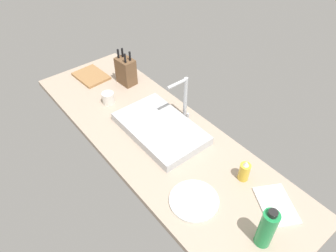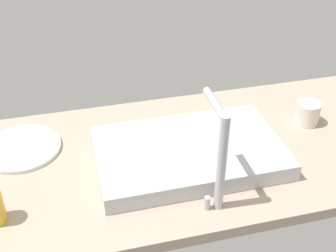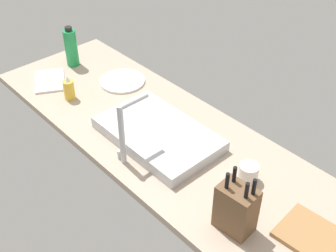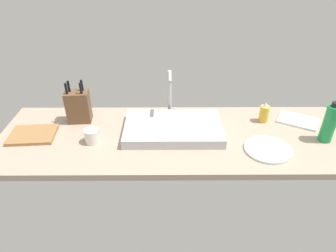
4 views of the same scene
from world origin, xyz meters
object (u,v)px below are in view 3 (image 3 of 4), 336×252
(cutting_board, at_px, (314,238))
(water_bottle, at_px, (71,47))
(faucet, at_px, (124,128))
(soap_bottle, at_px, (69,89))
(knife_block, at_px, (236,208))
(dinner_plate, at_px, (122,81))
(dish_towel, at_px, (50,81))
(sink_basin, at_px, (158,134))
(coffee_mug, at_px, (248,173))

(cutting_board, xyz_separation_m, water_bottle, (1.60, -0.05, 0.10))
(faucet, xyz_separation_m, soap_bottle, (0.56, -0.08, -0.11))
(knife_block, xyz_separation_m, water_bottle, (1.38, -0.21, 0.01))
(cutting_board, relative_size, dinner_plate, 1.02)
(dinner_plate, height_order, dish_towel, same)
(soap_bottle, bearing_deg, cutting_board, -173.45)
(faucet, xyz_separation_m, knife_block, (-0.54, -0.06, -0.07))
(cutting_board, xyz_separation_m, dinner_plate, (1.27, -0.14, -0.00))
(dish_towel, bearing_deg, sink_basin, -171.55)
(water_bottle, xyz_separation_m, dinner_plate, (-0.34, -0.09, -0.10))
(faucet, relative_size, coffee_mug, 3.58)
(sink_basin, xyz_separation_m, dish_towel, (0.75, 0.11, -0.02))
(sink_basin, height_order, knife_block, knife_block)
(cutting_board, height_order, soap_bottle, soap_bottle)
(soap_bottle, xyz_separation_m, water_bottle, (0.28, -0.20, 0.05))
(dinner_plate, relative_size, dish_towel, 1.09)
(sink_basin, distance_m, soap_bottle, 0.55)
(dish_towel, bearing_deg, faucet, 174.11)
(coffee_mug, bearing_deg, dinner_plate, -4.99)
(soap_bottle, height_order, dinner_plate, soap_bottle)
(sink_basin, distance_m, faucet, 0.24)
(faucet, height_order, cutting_board, faucet)
(dish_towel, bearing_deg, water_bottle, -69.94)
(water_bottle, height_order, dinner_plate, water_bottle)
(knife_block, distance_m, water_bottle, 1.39)
(sink_basin, bearing_deg, dinner_plate, -19.63)
(faucet, distance_m, water_bottle, 0.89)
(faucet, height_order, soap_bottle, faucet)
(sink_basin, bearing_deg, soap_bottle, 12.06)
(knife_block, bearing_deg, dinner_plate, -20.78)
(faucet, height_order, dish_towel, faucet)
(soap_bottle, relative_size, coffee_mug, 1.62)
(faucet, distance_m, knife_block, 0.55)
(knife_block, xyz_separation_m, cutting_board, (-0.23, -0.17, -0.09))
(faucet, xyz_separation_m, coffee_mug, (-0.42, -0.28, -0.13))
(coffee_mug, bearing_deg, faucet, 34.05)
(faucet, relative_size, water_bottle, 1.24)
(faucet, distance_m, dinner_plate, 0.64)
(sink_basin, distance_m, dish_towel, 0.76)
(soap_bottle, bearing_deg, dinner_plate, -100.65)
(cutting_board, distance_m, soap_bottle, 1.33)
(faucet, distance_m, soap_bottle, 0.57)
(soap_bottle, relative_size, dish_towel, 0.58)
(water_bottle, bearing_deg, knife_block, 171.24)
(sink_basin, height_order, water_bottle, water_bottle)
(coffee_mug, bearing_deg, knife_block, 118.13)
(knife_block, distance_m, cutting_board, 0.29)
(dish_towel, bearing_deg, soap_bottle, 178.89)
(knife_block, height_order, soap_bottle, knife_block)
(knife_block, xyz_separation_m, soap_bottle, (1.10, -0.01, -0.04))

